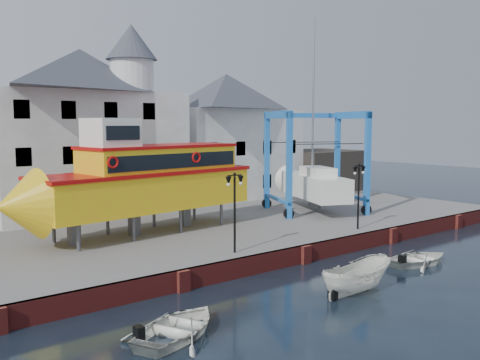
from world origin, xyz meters
TOP-DOWN VIEW (x-y plane):
  - ground at (0.00, 0.00)m, footprint 140.00×140.00m
  - hardstanding at (0.00, 11.00)m, footprint 44.00×22.00m
  - quay_wall at (-0.00, 0.10)m, footprint 44.00×0.47m
  - building_white_main at (-4.87, 18.39)m, footprint 14.00×8.30m
  - building_white_right at (9.00, 19.00)m, footprint 12.00×8.00m
  - shed_dark at (19.00, 17.00)m, footprint 8.00×7.00m
  - lamp_post_left at (-4.00, 1.20)m, footprint 1.12×0.32m
  - lamp_post_right at (6.00, 1.20)m, footprint 1.12×0.32m
  - tour_boat at (-5.99, 8.42)m, footprint 16.43×5.65m
  - travel_lift at (9.25, 8.54)m, footprint 8.37×9.88m
  - motorboat_a at (-1.91, -5.14)m, footprint 4.29×1.63m
  - motorboat_b at (4.84, -4.03)m, footprint 4.38×3.42m
  - motorboat_d at (-10.90, -4.27)m, footprint 5.20×4.60m

SIDE VIEW (x-z plane):
  - ground at x=0.00m, z-range 0.00..0.00m
  - motorboat_a at x=-1.91m, z-range -0.83..0.83m
  - motorboat_b at x=4.84m, z-range -0.41..0.41m
  - motorboat_d at x=-10.90m, z-range -0.45..0.45m
  - hardstanding at x=0.00m, z-range 0.00..1.00m
  - quay_wall at x=0.00m, z-range 0.00..1.00m
  - shed_dark at x=19.00m, z-range 1.00..5.00m
  - travel_lift at x=9.25m, z-range -3.89..10.76m
  - lamp_post_left at x=-4.00m, z-range 2.07..6.27m
  - lamp_post_right at x=6.00m, z-range 2.07..6.27m
  - tour_boat at x=-5.99m, z-range 0.80..7.81m
  - building_white_right at x=9.00m, z-range 1.00..12.20m
  - building_white_main at x=-4.87m, z-range 0.34..14.34m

